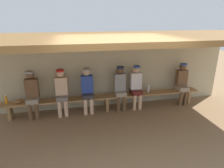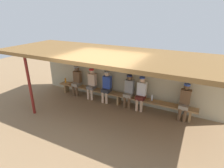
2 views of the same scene
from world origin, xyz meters
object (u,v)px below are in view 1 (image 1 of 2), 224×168
(player_leftmost, at_px, (62,90))
(player_near_post, at_px, (182,82))
(player_in_blue, at_px, (136,85))
(player_shirtless_tan, at_px, (32,92))
(player_in_red, at_px, (87,88))
(bench, at_px, (107,98))
(player_rightmost, at_px, (120,86))
(water_bottle_green, at_px, (148,89))
(baseball_glove_dark_brown, at_px, (19,101))
(water_bottle_blue, at_px, (6,99))

(player_leftmost, height_order, player_near_post, same)
(player_in_blue, xyz_separation_m, player_shirtless_tan, (-3.04, 0.00, 0.00))
(player_in_red, relative_size, player_near_post, 1.00)
(bench, height_order, player_in_blue, player_in_blue)
(player_rightmost, relative_size, water_bottle_green, 5.51)
(water_bottle_green, bearing_deg, player_leftmost, -179.52)
(player_rightmost, bearing_deg, baseball_glove_dark_brown, 179.90)
(player_near_post, height_order, water_bottle_blue, player_near_post)
(player_in_blue, height_order, player_rightmost, same)
(bench, xyz_separation_m, player_leftmost, (-1.31, 0.00, 0.36))
(bench, distance_m, player_leftmost, 1.35)
(bench, bearing_deg, player_near_post, 0.08)
(player_rightmost, height_order, baseball_glove_dark_brown, player_rightmost)
(player_shirtless_tan, distance_m, player_near_post, 4.60)
(player_leftmost, xyz_separation_m, player_near_post, (3.80, 0.00, 0.00))
(player_in_red, relative_size, player_shirtless_tan, 1.00)
(water_bottle_green, relative_size, water_bottle_blue, 0.97)
(player_near_post, height_order, baseball_glove_dark_brown, player_near_post)
(player_in_blue, bearing_deg, water_bottle_blue, 179.42)
(player_in_blue, xyz_separation_m, player_rightmost, (-0.51, 0.00, 0.00))
(player_in_blue, distance_m, player_rightmost, 0.51)
(player_shirtless_tan, bearing_deg, water_bottle_blue, 176.92)
(water_bottle_blue, distance_m, baseball_glove_dark_brown, 0.33)
(bench, xyz_separation_m, baseball_glove_dark_brown, (-2.49, 0.01, 0.12))
(player_leftmost, height_order, water_bottle_blue, player_leftmost)
(player_rightmost, bearing_deg, player_in_blue, 0.00)
(player_leftmost, xyz_separation_m, player_in_red, (0.73, 0.00, 0.00))
(water_bottle_green, distance_m, baseball_glove_dark_brown, 3.85)
(player_rightmost, bearing_deg, player_in_red, 180.00)
(player_leftmost, distance_m, water_bottle_green, 2.67)
(player_in_blue, bearing_deg, bench, -179.78)
(bench, relative_size, player_in_red, 4.46)
(player_leftmost, relative_size, baseball_glove_dark_brown, 5.60)
(player_near_post, xyz_separation_m, water_bottle_blue, (-5.31, 0.04, -0.17))
(bench, relative_size, player_leftmost, 4.46)
(player_shirtless_tan, bearing_deg, player_near_post, 0.00)
(player_leftmost, xyz_separation_m, water_bottle_blue, (-1.50, 0.04, -0.17))
(water_bottle_green, height_order, baseball_glove_dark_brown, water_bottle_green)
(bench, relative_size, player_in_blue, 4.46)
(baseball_glove_dark_brown, bearing_deg, bench, 124.69)
(water_bottle_blue, height_order, baseball_glove_dark_brown, water_bottle_blue)
(player_in_red, relative_size, water_bottle_green, 5.51)
(player_shirtless_tan, distance_m, water_bottle_green, 3.47)
(baseball_glove_dark_brown, bearing_deg, player_shirtless_tan, 124.15)
(player_leftmost, bearing_deg, baseball_glove_dark_brown, 179.76)
(player_in_blue, relative_size, water_bottle_blue, 5.32)
(player_rightmost, bearing_deg, player_near_post, 0.00)
(player_in_red, bearing_deg, player_leftmost, 180.00)
(player_in_blue, distance_m, water_bottle_blue, 3.75)
(water_bottle_blue, xyz_separation_m, baseball_glove_dark_brown, (0.32, -0.03, -0.08))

